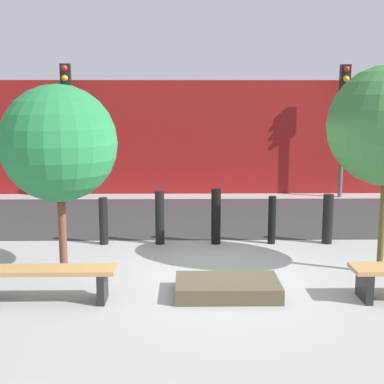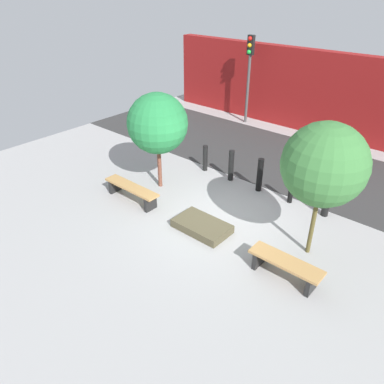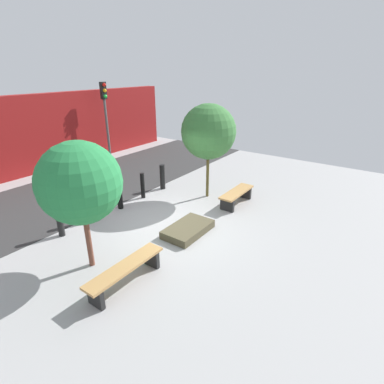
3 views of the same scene
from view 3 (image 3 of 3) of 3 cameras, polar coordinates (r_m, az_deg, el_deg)
The scene contains 14 objects.
ground_plane at distance 8.82m, azimuth -4.29°, elevation -6.45°, with size 18.00×18.00×0.00m, color #9D9D9D.
road_strip at distance 11.97m, azimuth -21.31°, elevation 0.10°, with size 18.00×4.41×0.01m, color #323232.
building_facade at distance 14.42m, azimuth -29.95°, elevation 9.09°, with size 16.20×0.50×3.27m, color maroon.
bench_left at distance 6.62m, azimuth -12.51°, elevation -14.41°, with size 1.93×0.41×0.47m.
bench_right at distance 10.14m, azimuth 8.48°, elevation -0.55°, with size 1.63×0.48×0.47m.
planter_bed at distance 8.40m, azimuth -0.76°, elevation -7.10°, with size 1.45×0.87×0.22m, color brown.
tree_behind_left_bench at distance 6.66m, azimuth -20.58°, elevation 1.60°, with size 1.78×1.78×2.94m.
tree_behind_right_bench at distance 10.10m, azimuth 3.16°, elevation 11.36°, with size 1.83×1.83×3.23m.
bollard_far_left at distance 8.86m, azimuth -23.91°, elevation -5.07°, with size 0.17×0.17×0.89m, color black.
bollard_left at distance 9.34m, azimuth -18.51°, elevation -2.40°, with size 0.17×0.17×1.02m, color black.
bollard_center at distance 9.92m, azimuth -13.68°, elevation -0.24°, with size 0.18×0.18×1.06m, color black.
bollard_right at distance 10.62m, azimuth -9.39°, elevation 1.21°, with size 0.15×0.15×0.91m, color black.
bollard_far_right at distance 11.34m, azimuth -5.65°, elevation 2.90°, with size 0.20×0.20×0.95m, color black.
traffic_light_mid_west at distance 15.53m, azimuth -16.20°, elevation 15.31°, with size 0.28×0.27×3.67m.
Camera 3 is at (-5.89, -4.98, 4.27)m, focal length 28.00 mm.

